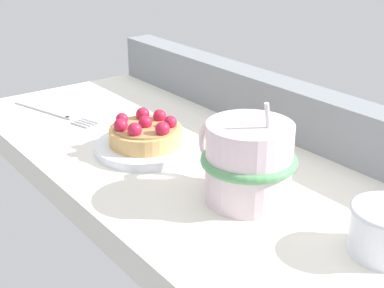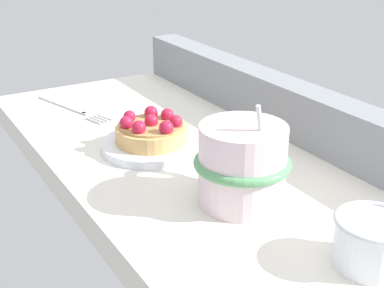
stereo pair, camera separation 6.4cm
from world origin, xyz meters
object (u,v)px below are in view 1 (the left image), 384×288
at_px(dessert_plate, 146,147).
at_px(coffee_mug, 247,162).
at_px(raspberry_tart, 146,133).
at_px(dessert_fork, 54,113).

relative_size(dessert_plate, coffee_mug, 0.98).
bearing_deg(raspberry_tart, dessert_fork, -169.39).
bearing_deg(raspberry_tart, dessert_plate, 129.39).
distance_m(dessert_plate, coffee_mug, 0.18).
distance_m(dessert_plate, dessert_fork, 0.21).
height_order(dessert_plate, dessert_fork, dessert_plate).
height_order(dessert_plate, raspberry_tart, raspberry_tart).
relative_size(dessert_plate, raspberry_tart, 1.40).
relative_size(dessert_plate, dessert_fork, 0.76).
distance_m(raspberry_tart, coffee_mug, 0.18).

